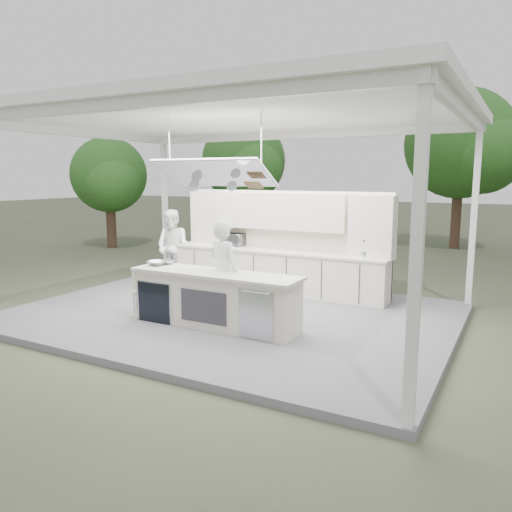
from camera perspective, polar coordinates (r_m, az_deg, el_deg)
The scene contains 12 objects.
ground at distance 9.66m, azimuth -2.71°, elevation -7.07°, with size 90.00×90.00×0.00m, color #424832.
stage_deck at distance 9.65m, azimuth -2.71°, elevation -6.73°, with size 8.00×6.00×0.12m, color #57575B.
tent at distance 9.32m, azimuth -2.92°, elevation 15.38°, with size 8.20×6.20×3.86m.
demo_island at distance 8.67m, azimuth -4.86°, elevation -4.92°, with size 3.10×0.79×0.95m.
back_counter at distance 11.14m, azimuth 2.34°, elevation -1.71°, with size 5.08×0.72×0.95m.
back_wall_unit at distance 11.01m, azimuth 4.94°, elevation 3.27°, with size 5.05×0.48×2.25m.
tree_cluster at distance 18.39m, azimuth 13.04°, elevation 10.78°, with size 19.55×9.40×5.85m.
head_chef at distance 8.71m, azimuth -3.68°, elevation -1.88°, with size 0.67×0.44×1.83m, color silver.
sous_chef at distance 12.15m, azimuth -9.46°, elevation 1.06°, with size 0.87×0.68×1.78m, color white.
toaster_oven at distance 11.76m, azimuth -2.45°, elevation 1.93°, with size 0.54×0.36×0.30m, color silver.
bowl_large at distance 9.36m, azimuth -11.27°, elevation -0.79°, with size 0.33×0.33×0.08m, color #B1B3B8.
bowl_small at distance 9.45m, azimuth -10.01°, elevation -0.68°, with size 0.24×0.24×0.07m, color #B2B5B9.
Camera 1 is at (4.83, -7.92, 2.71)m, focal length 35.00 mm.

